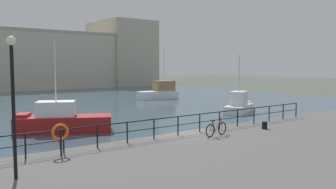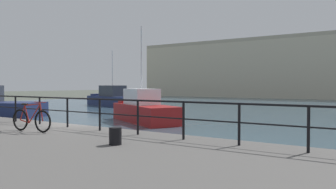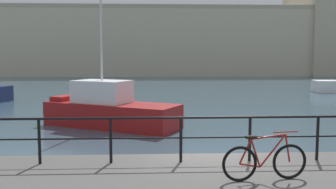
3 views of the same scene
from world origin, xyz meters
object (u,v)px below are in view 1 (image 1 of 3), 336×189
at_px(harbor_building, 12,60).
at_px(moored_small_launch, 62,121).
at_px(quay_lamp_post, 13,89).
at_px(mooring_bollard, 265,125).
at_px(moored_blue_motorboat, 160,92).
at_px(life_ring_stand, 60,133).
at_px(parked_bicycle, 216,129).
at_px(moored_harbor_tender, 239,105).

distance_m(harbor_building, moored_small_launch, 53.27).
bearing_deg(quay_lamp_post, mooring_bollard, 3.34).
xyz_separation_m(moored_blue_motorboat, life_ring_stand, (-25.35, -27.30, 0.96)).
bearing_deg(life_ring_stand, mooring_bollard, -5.97).
height_order(parked_bicycle, mooring_bollard, parked_bicycle).
xyz_separation_m(harbor_building, moored_small_launch, (-9.55, -52.15, -5.18)).
distance_m(moored_harbor_tender, life_ring_stand, 24.62).
relative_size(parked_bicycle, quay_lamp_post, 0.36).
height_order(moored_small_launch, mooring_bollard, moored_small_launch).
bearing_deg(harbor_building, moored_small_launch, -100.37).
bearing_deg(harbor_building, mooring_bollard, -91.18).
relative_size(moored_blue_motorboat, quay_lamp_post, 1.52).
relative_size(moored_harbor_tender, parked_bicycle, 3.40).
xyz_separation_m(mooring_bollard, quay_lamp_post, (-14.67, -0.86, 2.86)).
xyz_separation_m(moored_small_launch, life_ring_stand, (-4.05, -10.48, 1.13)).
distance_m(moored_small_launch, moored_blue_motorboat, 27.14).
bearing_deg(moored_small_launch, moored_harbor_tender, -153.78).
bearing_deg(moored_small_launch, moored_blue_motorboat, -113.20).
distance_m(parked_bicycle, life_ring_stand, 8.45).
bearing_deg(life_ring_stand, moored_blue_motorboat, 47.12).
distance_m(moored_blue_motorboat, parked_bicycle, 33.05).
height_order(moored_blue_motorboat, parked_bicycle, moored_blue_motorboat).
height_order(harbor_building, moored_small_launch, harbor_building).
relative_size(harbor_building, parked_bicycle, 42.50).
bearing_deg(moored_harbor_tender, life_ring_stand, 176.64).
relative_size(harbor_building, mooring_bollard, 170.56).
bearing_deg(moored_small_launch, parked_bicycle, 139.00).
distance_m(moored_small_launch, quay_lamp_post, 14.54).
distance_m(harbor_building, moored_harbor_tender, 53.90).
bearing_deg(parked_bicycle, harbor_building, 79.03).
relative_size(moored_small_launch, quay_lamp_post, 1.45).
relative_size(moored_blue_motorboat, mooring_bollard, 16.77).
relative_size(moored_blue_motorboat, moored_harbor_tender, 1.23).
xyz_separation_m(moored_small_launch, moored_blue_motorboat, (21.30, 16.82, 0.18)).
bearing_deg(life_ring_stand, quay_lamp_post, -138.03).
bearing_deg(life_ring_stand, moored_small_launch, 68.86).
bearing_deg(quay_lamp_post, moored_small_launch, 62.99).
bearing_deg(moored_small_launch, mooring_bollard, 153.49).
bearing_deg(parked_bicycle, moored_blue_motorboat, 52.79).
bearing_deg(moored_small_launch, life_ring_stand, 97.36).
bearing_deg(parked_bicycle, moored_harbor_tender, 30.92).
bearing_deg(moored_blue_motorboat, life_ring_stand, -128.89).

